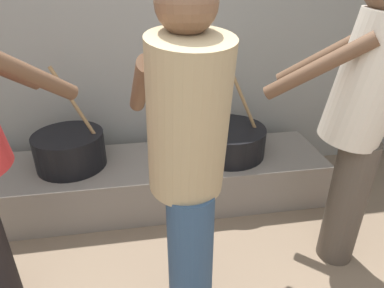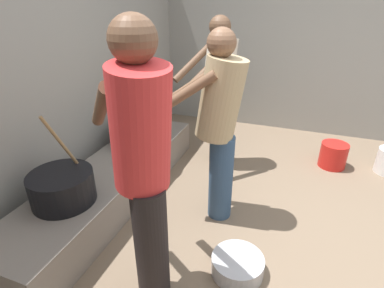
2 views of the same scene
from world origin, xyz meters
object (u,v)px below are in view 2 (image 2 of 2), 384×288
(cook_in_red_shirt, at_px, (143,161))
(cook_in_cream_shirt, at_px, (218,85))
(metal_mixing_bowl, at_px, (237,265))
(cooking_pot_main, at_px, (62,187))
(cooking_pot_secondary, at_px, (138,133))
(bucket_red_plastic, at_px, (333,155))
(cook_in_tan_shirt, at_px, (219,120))

(cook_in_red_shirt, distance_m, cook_in_cream_shirt, 1.79)
(cook_in_cream_shirt, height_order, metal_mixing_bowl, cook_in_cream_shirt)
(cooking_pot_main, xyz_separation_m, metal_mixing_bowl, (0.10, -1.32, -0.39))
(cooking_pot_main, bearing_deg, cook_in_red_shirt, -105.08)
(cooking_pot_secondary, xyz_separation_m, bucket_red_plastic, (0.80, -2.00, -0.30))
(cook_in_cream_shirt, distance_m, cook_in_tan_shirt, 0.94)
(cooking_pot_secondary, height_order, bucket_red_plastic, cooking_pot_secondary)
(cooking_pot_secondary, relative_size, cook_in_tan_shirt, 0.42)
(cooking_pot_main, height_order, cook_in_cream_shirt, cook_in_cream_shirt)
(cook_in_red_shirt, height_order, cook_in_cream_shirt, cook_in_red_shirt)
(cooking_pot_main, xyz_separation_m, cook_in_tan_shirt, (0.66, -1.00, 0.43))
(cook_in_red_shirt, bearing_deg, cooking_pot_secondary, 31.82)
(cooking_pot_secondary, distance_m, cook_in_red_shirt, 1.65)
(cooking_pot_secondary, relative_size, bucket_red_plastic, 2.27)
(cooking_pot_main, bearing_deg, cook_in_tan_shirt, -56.73)
(cooking_pot_secondary, distance_m, bucket_red_plastic, 2.18)
(cook_in_red_shirt, bearing_deg, metal_mixing_bowl, -56.53)
(cook_in_cream_shirt, xyz_separation_m, cook_in_tan_shirt, (-0.90, -0.26, -0.02))
(cooking_pot_main, xyz_separation_m, bucket_red_plastic, (1.91, -2.01, -0.32))
(bucket_red_plastic, xyz_separation_m, metal_mixing_bowl, (-1.82, 0.69, -0.08))
(cooking_pot_main, bearing_deg, cooking_pot_secondary, -0.43)
(bucket_red_plastic, bearing_deg, cook_in_cream_shirt, 105.60)
(cook_in_red_shirt, height_order, metal_mixing_bowl, cook_in_red_shirt)
(cook_in_red_shirt, relative_size, cook_in_tan_shirt, 1.08)
(cook_in_cream_shirt, bearing_deg, cook_in_red_shirt, -177.03)
(cook_in_tan_shirt, distance_m, bucket_red_plastic, 1.77)
(bucket_red_plastic, bearing_deg, cooking_pot_main, 133.61)
(cook_in_red_shirt, bearing_deg, cook_in_tan_shirt, -10.75)
(cook_in_red_shirt, relative_size, cook_in_cream_shirt, 1.05)
(cook_in_red_shirt, xyz_separation_m, cook_in_cream_shirt, (1.78, 0.09, -0.05))
(cook_in_red_shirt, xyz_separation_m, metal_mixing_bowl, (0.32, -0.49, -0.90))
(cooking_pot_main, relative_size, cooking_pot_secondary, 1.05)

